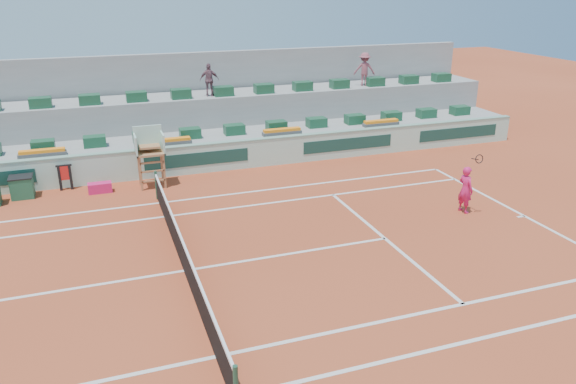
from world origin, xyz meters
The scene contains 17 objects.
ground centered at (0.00, 0.00, 0.00)m, with size 90.00×90.00×0.00m, color #99381D.
seating_tier_lower centered at (0.00, 10.70, 0.60)m, with size 36.00×4.00×1.20m, color #969693.
seating_tier_upper centered at (0.00, 12.30, 1.30)m, with size 36.00×2.40×2.60m, color #969693.
stadium_back_wall centered at (0.00, 13.90, 2.20)m, with size 36.00×0.40×4.40m, color #969693.
player_bag centered at (-2.01, 7.37, 0.20)m, with size 0.88×0.39×0.39m, color #D51B5E.
spectator_mid centered at (3.38, 11.82, 3.36)m, with size 0.89×0.37×1.52m, color #7B525D.
spectator_right centered at (11.50, 11.97, 3.44)m, with size 1.08×0.62×1.67m, color #8C4650.
court_lines centered at (0.00, 0.00, 0.01)m, with size 23.89×11.09×0.01m.
tennis_net centered at (0.00, 0.00, 0.53)m, with size 0.10×11.97×1.10m.
advertising_hoarding centered at (0.02, 8.50, 0.63)m, with size 36.00×0.34×1.26m.
umpire_chair centered at (0.00, 7.50, 1.54)m, with size 1.10×0.90×2.40m.
seat_row_lower centered at (0.00, 9.80, 1.42)m, with size 32.90×0.60×0.44m.
seat_row_upper centered at (0.00, 11.70, 2.82)m, with size 32.90×0.60×0.44m.
flower_planters centered at (-1.50, 9.00, 1.33)m, with size 26.80×0.36×0.28m.
drink_cooler_a centered at (-4.78, 7.79, 0.42)m, with size 0.84×0.73×0.84m.
towel_rack centered at (-3.24, 8.11, 0.60)m, with size 0.59×0.10×1.03m.
tennis_player centered at (10.10, 1.05, 0.85)m, with size 0.50×0.90×2.28m.
Camera 1 is at (-1.90, -14.25, 7.72)m, focal length 35.00 mm.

